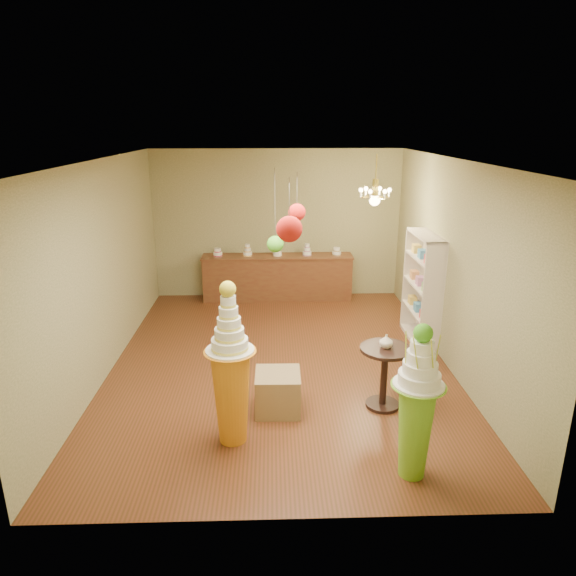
{
  "coord_description": "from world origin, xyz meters",
  "views": [
    {
      "loc": [
        -0.11,
        -7.08,
        3.47
      ],
      "look_at": [
        0.12,
        0.0,
        1.19
      ],
      "focal_mm": 32.0,
      "sensor_mm": 36.0,
      "label": 1
    }
  ],
  "objects_px": {
    "sideboard": "(277,277)",
    "round_table": "(384,369)",
    "pedestal_orange": "(231,382)",
    "pedestal_green": "(416,412)"
  },
  "relations": [
    {
      "from": "sideboard",
      "to": "round_table",
      "type": "distance_m",
      "value": 4.47
    },
    {
      "from": "pedestal_orange",
      "to": "sideboard",
      "type": "height_order",
      "value": "pedestal_orange"
    },
    {
      "from": "pedestal_orange",
      "to": "round_table",
      "type": "height_order",
      "value": "pedestal_orange"
    },
    {
      "from": "pedestal_orange",
      "to": "round_table",
      "type": "xyz_separation_m",
      "value": [
        1.87,
        0.67,
        -0.2
      ]
    },
    {
      "from": "pedestal_orange",
      "to": "round_table",
      "type": "bearing_deg",
      "value": 19.8
    },
    {
      "from": "pedestal_orange",
      "to": "sideboard",
      "type": "relative_size",
      "value": 0.63
    },
    {
      "from": "pedestal_green",
      "to": "sideboard",
      "type": "relative_size",
      "value": 0.55
    },
    {
      "from": "sideboard",
      "to": "round_table",
      "type": "xyz_separation_m",
      "value": [
        1.29,
        -4.28,
        0.05
      ]
    },
    {
      "from": "pedestal_green",
      "to": "sideboard",
      "type": "distance_m",
      "value": 5.78
    },
    {
      "from": "round_table",
      "to": "pedestal_green",
      "type": "bearing_deg",
      "value": -89.11
    }
  ]
}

